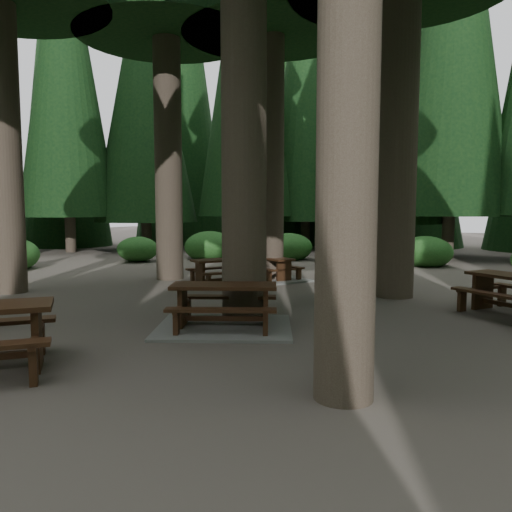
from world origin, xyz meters
The scene contains 5 objects.
ground centered at (0.00, 0.00, 0.00)m, with size 80.00×80.00×0.00m, color #4E473F.
picnic_table_a centered at (0.96, -0.65, 0.27)m, with size 2.99×2.86×0.79m.
picnic_table_b centered at (-2.07, 3.33, 0.49)m, with size 2.00×2.13×0.73m.
picnic_table_c centered at (-1.51, 4.99, 0.21)m, with size 2.49×2.32×0.67m.
shrub_ring centered at (0.70, 0.75, 0.40)m, with size 23.86×24.64×1.49m.
Camera 1 is at (6.14, -7.50, 2.09)m, focal length 35.00 mm.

